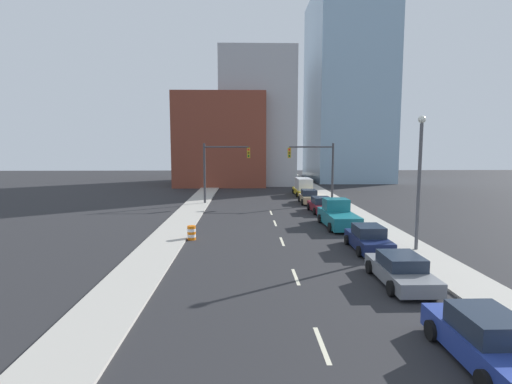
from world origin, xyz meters
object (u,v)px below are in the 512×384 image
(traffic_barrel, at_px, (192,233))
(sedan_gray, at_px, (401,270))
(sedan_tan, at_px, (309,197))
(sedan_navy, at_px, (368,239))
(sedan_blue, at_px, (486,341))
(traffic_signal_right, at_px, (320,164))
(pickup_truck_teal, at_px, (338,216))
(traffic_signal_left, at_px, (218,164))
(box_truck_yellow, at_px, (303,187))
(street_lamp, at_px, (419,173))
(sedan_maroon, at_px, (321,205))

(traffic_barrel, xyz_separation_m, sedan_gray, (10.69, -8.88, 0.15))
(sedan_gray, relative_size, sedan_tan, 1.08)
(sedan_navy, bearing_deg, sedan_tan, 91.10)
(traffic_barrel, height_order, sedan_gray, sedan_gray)
(sedan_blue, distance_m, sedan_navy, 12.66)
(traffic_signal_right, xyz_separation_m, pickup_truck_teal, (-0.86, -12.60, -3.44))
(traffic_signal_right, bearing_deg, traffic_signal_left, 180.00)
(traffic_signal_right, bearing_deg, sedan_navy, -91.95)
(box_truck_yellow, bearing_deg, street_lamp, -84.67)
(traffic_barrel, bearing_deg, sedan_blue, -56.09)
(sedan_blue, bearing_deg, pickup_truck_teal, 89.26)
(sedan_blue, xyz_separation_m, sedan_gray, (0.17, 6.77, -0.07))
(traffic_barrel, bearing_deg, sedan_gray, -39.71)
(traffic_barrel, distance_m, street_lamp, 14.80)
(sedan_navy, relative_size, sedan_maroon, 0.97)
(pickup_truck_teal, distance_m, sedan_tan, 12.82)
(street_lamp, bearing_deg, sedan_gray, -119.21)
(street_lamp, xyz_separation_m, sedan_maroon, (-3.00, 14.20, -3.99))
(traffic_signal_right, bearing_deg, street_lamp, -83.94)
(traffic_barrel, bearing_deg, sedan_tan, 58.00)
(sedan_navy, distance_m, pickup_truck_teal, 7.12)
(sedan_navy, relative_size, box_truck_yellow, 0.72)
(sedan_blue, bearing_deg, traffic_signal_left, 107.14)
(traffic_signal_right, bearing_deg, pickup_truck_teal, -93.91)
(street_lamp, relative_size, box_truck_yellow, 1.29)
(street_lamp, xyz_separation_m, sedan_gray, (-3.12, -5.59, -4.03))
(traffic_signal_left, xyz_separation_m, pickup_truck_teal, (10.20, -12.60, -3.44))
(traffic_barrel, height_order, pickup_truck_teal, pickup_truck_teal)
(sedan_blue, height_order, sedan_navy, sedan_blue)
(traffic_barrel, relative_size, street_lamp, 0.12)
(traffic_signal_right, bearing_deg, box_truck_yellow, 95.21)
(traffic_barrel, xyz_separation_m, box_truck_yellow, (11.01, 24.13, 0.55))
(sedan_blue, height_order, box_truck_yellow, box_truck_yellow)
(traffic_barrel, relative_size, sedan_gray, 0.20)
(traffic_barrel, xyz_separation_m, sedan_navy, (11.02, -2.99, 0.21))
(traffic_barrel, relative_size, box_truck_yellow, 0.15)
(sedan_navy, xyz_separation_m, sedan_maroon, (-0.20, 13.90, -0.02))
(traffic_signal_right, distance_m, pickup_truck_teal, 13.09)
(box_truck_yellow, bearing_deg, sedan_gray, -91.06)
(traffic_signal_left, height_order, pickup_truck_teal, traffic_signal_left)
(sedan_blue, distance_m, box_truck_yellow, 39.78)
(sedan_navy, bearing_deg, box_truck_yellow, 89.89)
(sedan_blue, relative_size, pickup_truck_teal, 0.80)
(sedan_maroon, bearing_deg, sedan_gray, -92.62)
(pickup_truck_teal, bearing_deg, sedan_maroon, 88.48)
(sedan_navy, height_order, sedan_maroon, sedan_navy)
(sedan_blue, height_order, sedan_maroon, sedan_blue)
(sedan_maroon, bearing_deg, traffic_signal_left, 148.03)
(street_lamp, distance_m, sedan_gray, 7.57)
(traffic_signal_right, distance_m, street_lamp, 20.14)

